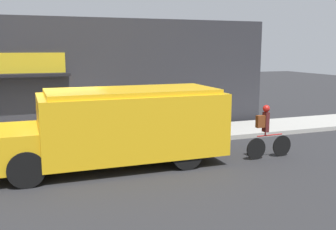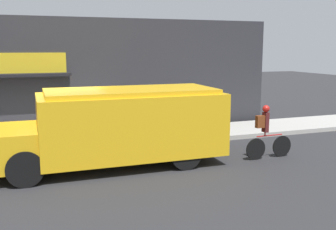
{
  "view_description": "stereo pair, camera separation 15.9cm",
  "coord_description": "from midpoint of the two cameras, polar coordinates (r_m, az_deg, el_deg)",
  "views": [
    {
      "loc": [
        -1.04,
        -12.14,
        3.28
      ],
      "look_at": [
        3.44,
        -0.2,
        1.1
      ],
      "focal_mm": 42.0,
      "sensor_mm": 36.0,
      "label": 1
    },
    {
      "loc": [
        -0.89,
        -12.2,
        3.28
      ],
      "look_at": [
        3.44,
        -0.2,
        1.1
      ],
      "focal_mm": 42.0,
      "sensor_mm": 36.0,
      "label": 2
    }
  ],
  "objects": [
    {
      "name": "ground_plane",
      "position": [
        12.64,
        -15.54,
        -5.7
      ],
      "size": [
        70.0,
        70.0,
        0.0
      ],
      "primitive_type": "plane",
      "color": "#2B2B2D"
    },
    {
      "name": "sidewalk",
      "position": [
        13.76,
        -16.01,
        -4.12
      ],
      "size": [
        28.0,
        2.36,
        0.16
      ],
      "color": "#ADAAA3",
      "rests_on": "ground_plane"
    },
    {
      "name": "storefront",
      "position": [
        15.0,
        -17.12,
        5.19
      ],
      "size": [
        17.75,
        0.83,
        4.4
      ],
      "color": "#2D2D33",
      "rests_on": "ground_plane"
    },
    {
      "name": "school_bus",
      "position": [
        11.0,
        -7.93,
        -1.6
      ],
      "size": [
        6.69,
        2.74,
        2.16
      ],
      "rotation": [
        0.0,
        0.0,
        -0.01
      ],
      "color": "yellow",
      "rests_on": "ground_plane"
    },
    {
      "name": "cyclist",
      "position": [
        12.07,
        13.75,
        -2.47
      ],
      "size": [
        1.59,
        0.21,
        1.63
      ],
      "rotation": [
        0.0,
        0.0,
        0.04
      ],
      "color": "black",
      "rests_on": "ground_plane"
    },
    {
      "name": "trash_bin",
      "position": [
        15.0,
        -4.06,
        -0.74
      ],
      "size": [
        0.51,
        0.51,
        0.81
      ],
      "color": "#38383D",
      "rests_on": "sidewalk"
    }
  ]
}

